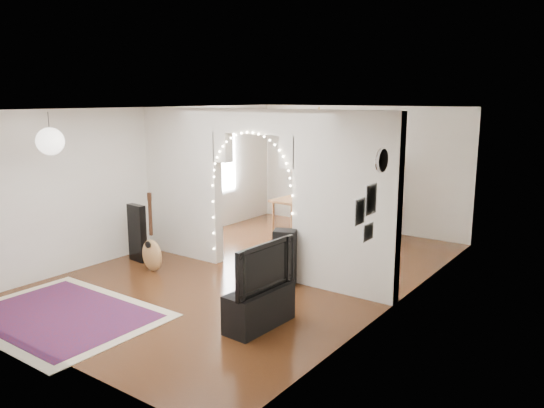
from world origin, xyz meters
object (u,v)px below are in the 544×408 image
Objects in this scene: floor_speaker at (285,258)px; dining_chair_left at (355,227)px; acoustic_guitar at (151,243)px; bookcase at (359,196)px; dining_chair_right at (340,243)px; media_console at (259,308)px; dining_table at (302,204)px.

dining_chair_left is at bearing 74.19° from floor_speaker.
acoustic_guitar is 4.79m from bookcase.
dining_chair_right is at bearing 44.17° from acoustic_guitar.
acoustic_guitar is at bearing -109.07° from dining_chair_right.
media_console is 4.63m from dining_table.
floor_speaker reaches higher than dining_table.
dining_chair_right is (0.60, -1.90, -0.53)m from bookcase.
bookcase is (-0.62, 3.75, 0.33)m from floor_speaker.
acoustic_guitar is at bearing -98.62° from dining_table.
dining_chair_right is at bearing -49.69° from dining_chair_left.
dining_table is (-0.77, -1.07, -0.09)m from bookcase.
dining_table is (-1.40, 2.68, 0.25)m from floor_speaker.
acoustic_guitar reaches higher than dining_chair_left.
acoustic_guitar is at bearing 176.41° from floor_speaker.
floor_speaker reaches higher than dining_chair_right.
dining_table is 1.66m from dining_chair_right.
dining_chair_right is at bearing 103.72° from media_console.
dining_table is (-2.01, 4.15, 0.43)m from media_console.
bookcase is (1.56, 4.52, 0.27)m from acoustic_guitar.
dining_chair_left is (-1.00, 4.63, -0.02)m from media_console.
floor_speaker is 3.03m from dining_table.
bookcase is at bearing 58.42° from dining_table.
bookcase is at bearing 127.82° from dining_chair_right.
media_console is 5.39m from bookcase.
bookcase reaches higher than floor_speaker.
media_console is (2.79, -0.70, -0.25)m from acoustic_guitar.
dining_chair_left is (1.78, 3.93, -0.26)m from acoustic_guitar.
floor_speaker is (2.18, 0.77, -0.06)m from acoustic_guitar.
dining_table reaches higher than media_console.
dining_table is at bearing -105.38° from bookcase.
floor_speaker is 1.70× the size of dining_chair_left.
dining_table is (0.78, 3.44, 0.19)m from acoustic_guitar.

